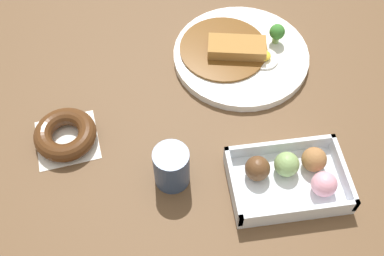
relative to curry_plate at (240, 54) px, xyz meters
name	(u,v)px	position (x,y,z in m)	size (l,w,h in m)	color
ground_plane	(182,121)	(0.14, 0.15, -0.01)	(1.60, 1.60, 0.00)	brown
curry_plate	(240,54)	(0.00, 0.00, 0.00)	(0.29, 0.29, 0.06)	white
donut_box	(291,177)	(-0.03, 0.31, 0.01)	(0.21, 0.14, 0.06)	silver
chocolate_ring_donut	(65,135)	(0.37, 0.16, 0.00)	(0.13, 0.13, 0.04)	white
coffee_mug	(172,167)	(0.18, 0.27, 0.03)	(0.06, 0.06, 0.08)	#33476B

